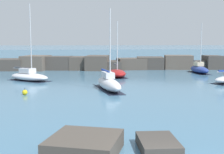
{
  "coord_description": "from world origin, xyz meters",
  "views": [
    {
      "loc": [
        -3.46,
        -12.04,
        5.44
      ],
      "look_at": [
        -0.95,
        18.47,
        1.78
      ],
      "focal_mm": 50.0,
      "sensor_mm": 36.0,
      "label": 1
    }
  ],
  "objects_px": {
    "sailboat_moored_4": "(109,83)",
    "mooring_buoy_far_side": "(25,92)",
    "sailboat_moored_6": "(117,73)",
    "sailboat_moored_2": "(199,69)",
    "sailboat_moored_1": "(29,76)"
  },
  "relations": [
    {
      "from": "mooring_buoy_far_side",
      "to": "sailboat_moored_2",
      "type": "bearing_deg",
      "value": 37.14
    },
    {
      "from": "sailboat_moored_2",
      "to": "sailboat_moored_4",
      "type": "relative_size",
      "value": 0.94
    },
    {
      "from": "sailboat_moored_6",
      "to": "mooring_buoy_far_side",
      "type": "distance_m",
      "value": 17.69
    },
    {
      "from": "mooring_buoy_far_side",
      "to": "sailboat_moored_6",
      "type": "bearing_deg",
      "value": 53.31
    },
    {
      "from": "sailboat_moored_1",
      "to": "mooring_buoy_far_side",
      "type": "height_order",
      "value": "sailboat_moored_1"
    },
    {
      "from": "sailboat_moored_1",
      "to": "sailboat_moored_2",
      "type": "height_order",
      "value": "sailboat_moored_1"
    },
    {
      "from": "sailboat_moored_6",
      "to": "mooring_buoy_far_side",
      "type": "height_order",
      "value": "sailboat_moored_6"
    },
    {
      "from": "sailboat_moored_2",
      "to": "mooring_buoy_far_side",
      "type": "relative_size",
      "value": 11.31
    },
    {
      "from": "sailboat_moored_1",
      "to": "mooring_buoy_far_side",
      "type": "distance_m",
      "value": 11.16
    },
    {
      "from": "sailboat_moored_4",
      "to": "mooring_buoy_far_side",
      "type": "xyz_separation_m",
      "value": [
        -8.53,
        -2.58,
        -0.47
      ]
    },
    {
      "from": "sailboat_moored_2",
      "to": "sailboat_moored_6",
      "type": "height_order",
      "value": "sailboat_moored_2"
    },
    {
      "from": "sailboat_moored_4",
      "to": "sailboat_moored_6",
      "type": "xyz_separation_m",
      "value": [
        2.03,
        11.61,
        -0.16
      ]
    },
    {
      "from": "sailboat_moored_1",
      "to": "sailboat_moored_6",
      "type": "distance_m",
      "value": 12.51
    },
    {
      "from": "sailboat_moored_1",
      "to": "sailboat_moored_4",
      "type": "bearing_deg",
      "value": -40.04
    },
    {
      "from": "sailboat_moored_4",
      "to": "mooring_buoy_far_side",
      "type": "height_order",
      "value": "sailboat_moored_4"
    }
  ]
}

